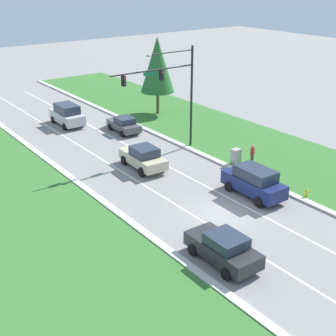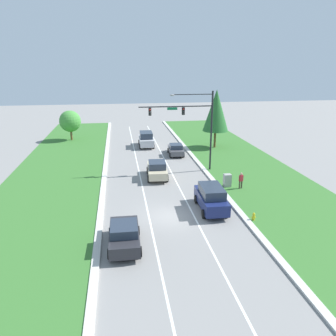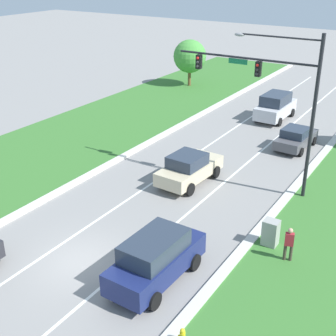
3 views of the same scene
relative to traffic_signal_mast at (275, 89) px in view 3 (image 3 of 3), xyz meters
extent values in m
plane|color=gray|center=(-4.14, -11.28, -5.91)|extent=(160.00, 160.00, 0.00)
cube|color=beige|center=(1.51, -11.28, -5.83)|extent=(0.50, 90.00, 0.15)
cube|color=white|center=(-5.94, -11.28, -5.90)|extent=(0.14, 81.00, 0.01)
cube|color=white|center=(-2.34, -11.28, -5.90)|extent=(0.14, 81.00, 0.01)
cylinder|color=black|center=(2.19, 0.01, -1.44)|extent=(0.20, 0.20, 8.94)
cylinder|color=black|center=(-1.83, 0.01, 1.43)|extent=(8.04, 0.12, 0.12)
cube|color=#147042|center=(-2.23, 0.01, 1.21)|extent=(1.10, 0.04, 0.28)
cylinder|color=black|center=(-0.02, 0.01, 2.68)|extent=(4.42, 0.09, 0.09)
ellipsoid|color=gray|center=(-2.23, 0.01, 2.63)|extent=(0.56, 0.28, 0.20)
cube|color=black|center=(-1.02, 0.01, 0.93)|extent=(0.28, 0.32, 0.80)
sphere|color=red|center=(-1.02, -0.16, 1.16)|extent=(0.16, 0.16, 0.16)
sphere|color=#2D2D2D|center=(-1.02, -0.16, 0.93)|extent=(0.16, 0.16, 0.16)
sphere|color=#2D2D2D|center=(-1.02, -0.16, 0.69)|extent=(0.16, 0.16, 0.16)
cube|color=black|center=(-4.64, 0.01, 0.93)|extent=(0.28, 0.32, 0.80)
sphere|color=red|center=(-4.64, -0.16, 1.16)|extent=(0.16, 0.16, 0.16)
sphere|color=#2D2D2D|center=(-4.64, -0.16, 0.93)|extent=(0.16, 0.16, 0.16)
sphere|color=#2D2D2D|center=(-4.64, -0.16, 0.69)|extent=(0.16, 0.16, 0.16)
cube|color=beige|center=(-4.15, -1.71, -5.14)|extent=(2.22, 4.77, 0.79)
cube|color=#283342|center=(-4.16, -1.99, -4.40)|extent=(1.88, 2.20, 0.69)
cylinder|color=black|center=(-3.11, -0.33, -5.53)|extent=(0.28, 0.77, 0.75)
cylinder|color=black|center=(-5.01, -0.22, -5.53)|extent=(0.28, 0.77, 0.75)
cylinder|color=black|center=(-3.28, -3.21, -5.53)|extent=(0.28, 0.77, 0.75)
cylinder|color=black|center=(-5.19, -3.10, -5.53)|extent=(0.28, 0.77, 0.75)
cube|color=#4C4C51|center=(-0.55, 7.07, -5.28)|extent=(1.99, 4.20, 0.65)
cube|color=#283342|center=(-0.57, 6.82, -4.67)|extent=(1.69, 1.93, 0.57)
cylinder|color=black|center=(0.38, 8.30, -5.60)|extent=(0.27, 0.62, 0.61)
cylinder|color=black|center=(-1.35, 8.39, -5.60)|extent=(0.27, 0.62, 0.61)
cylinder|color=black|center=(0.24, 5.75, -5.60)|extent=(0.27, 0.62, 0.61)
cylinder|color=black|center=(-1.49, 5.84, -5.60)|extent=(0.27, 0.62, 0.61)
cube|color=silver|center=(-4.06, 12.46, -5.07)|extent=(2.06, 4.79, 0.99)
cube|color=#283342|center=(-4.06, 12.34, -4.15)|extent=(1.82, 2.89, 0.85)
cylinder|color=black|center=(-3.07, 13.91, -5.56)|extent=(0.25, 0.69, 0.69)
cylinder|color=black|center=(-4.99, 13.95, -5.56)|extent=(0.25, 0.69, 0.69)
cylinder|color=black|center=(-3.13, 10.96, -5.56)|extent=(0.25, 0.69, 0.69)
cylinder|color=black|center=(-5.05, 11.00, -5.56)|extent=(0.25, 0.69, 0.69)
cube|color=navy|center=(-0.69, -10.55, -5.05)|extent=(2.06, 4.88, 0.98)
cube|color=#283342|center=(-0.69, -10.67, -4.18)|extent=(1.81, 2.95, 0.77)
cylinder|color=black|center=(0.29, -9.09, -5.54)|extent=(0.26, 0.74, 0.74)
cylinder|color=black|center=(-1.57, -9.03, -5.54)|extent=(0.26, 0.74, 0.74)
cylinder|color=black|center=(0.20, -12.08, -5.54)|extent=(0.26, 0.74, 0.74)
cylinder|color=black|center=(-1.67, -12.02, -5.54)|extent=(0.26, 0.74, 0.74)
cube|color=#9E9E99|center=(2.38, -5.64, -5.24)|extent=(0.70, 0.60, 1.33)
cylinder|color=#42382D|center=(3.37, -6.45, -5.49)|extent=(0.14, 0.14, 0.84)
cylinder|color=#42382D|center=(3.61, -6.36, -5.49)|extent=(0.14, 0.14, 0.84)
cube|color=maroon|center=(3.49, -6.40, -4.77)|extent=(0.43, 0.33, 0.60)
sphere|color=tan|center=(3.49, -6.40, -4.33)|extent=(0.22, 0.22, 0.22)
sphere|color=gold|center=(2.04, -13.07, -5.30)|extent=(0.18, 0.18, 0.18)
cylinder|color=gold|center=(1.92, -13.07, -5.61)|extent=(0.10, 0.09, 0.09)
cylinder|color=brown|center=(-15.52, 18.24, -4.99)|extent=(0.32, 0.32, 1.84)
sphere|color=#47933D|center=(-15.52, 18.24, -2.81)|extent=(3.35, 3.35, 3.35)
camera|label=1|loc=(-23.27, -30.92, 8.85)|focal=50.00mm
camera|label=2|loc=(-8.03, -34.86, 5.74)|focal=35.00mm
camera|label=3|loc=(8.14, -23.77, 6.37)|focal=50.00mm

